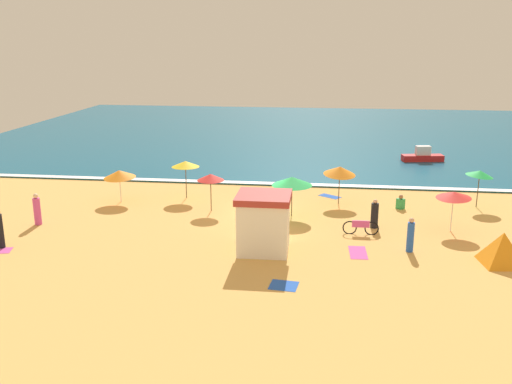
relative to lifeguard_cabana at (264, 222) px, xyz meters
name	(u,v)px	position (x,y,z in m)	size (l,w,h in m)	color
ground_plane	(259,212)	(-0.90, 5.96, -1.40)	(60.00, 60.00, 0.00)	#E0A856
ocean_water	(291,133)	(-0.90, 33.96, -1.35)	(60.00, 44.00, 0.10)	#0F567A
wave_breaker_foam	(270,183)	(-0.90, 12.26, -1.29)	(57.00, 0.70, 0.01)	white
lifeguard_cabana	(264,222)	(0.00, 0.00, 0.00)	(2.47, 2.37, 2.75)	white
beach_umbrella_0	(340,171)	(3.63, 8.27, 0.65)	(2.55, 2.57, 2.41)	#4C3823
beach_umbrella_1	(185,164)	(-5.78, 8.40, 0.76)	(2.15, 2.15, 2.35)	#4C3823
beach_umbrella_2	(454,195)	(9.28, 3.94, 0.55)	(2.49, 2.49, 2.17)	silver
beach_umbrella_3	(480,173)	(11.70, 8.56, 0.65)	(1.81, 1.79, 2.29)	#4C3823
beach_umbrella_4	(211,177)	(-3.70, 5.89, 0.60)	(1.67, 1.67, 2.21)	#4C3823
beach_umbrella_5	(119,174)	(-9.53, 7.05, 0.34)	(2.54, 2.55, 2.03)	silver
beach_umbrella_6	(292,181)	(0.96, 5.52, 0.61)	(2.27, 2.28, 2.27)	#4C3823
beach_tent	(503,248)	(10.58, -0.27, -0.67)	(2.43, 2.43, 1.45)	orange
parked_bicycle	(361,227)	(4.63, 2.87, -1.01)	(1.82, 0.07, 0.76)	black
beachgoer_0	(401,203)	(7.20, 7.67, -1.03)	(0.54, 0.54, 0.84)	green
beachgoer_1	(410,236)	(6.78, 0.74, -0.62)	(0.46, 0.46, 1.65)	blue
beachgoer_2	(37,210)	(-12.40, 2.35, -0.60)	(0.38, 0.38, 1.71)	#D84CA5
beachgoer_3	(375,215)	(5.40, 4.01, -0.69)	(0.47, 0.47, 1.54)	black
beachgoer_4	(273,219)	(0.20, 2.51, -0.65)	(0.36, 0.36, 1.57)	white
beachgoer_5	(0,230)	(-12.41, -1.15, -0.50)	(0.34, 0.34, 1.88)	black
beach_towel_0	(358,253)	(4.39, 0.28, -1.39)	(0.85, 1.71, 0.01)	#D84CA5
beach_towel_1	(330,196)	(3.12, 9.81, -1.39)	(1.50, 1.34, 0.01)	blue
beach_towel_3	(284,285)	(1.23, -3.73, -1.39)	(1.23, 1.12, 0.01)	blue
small_boat_0	(423,156)	(10.55, 20.99, -0.91)	(3.36, 1.45, 1.22)	red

